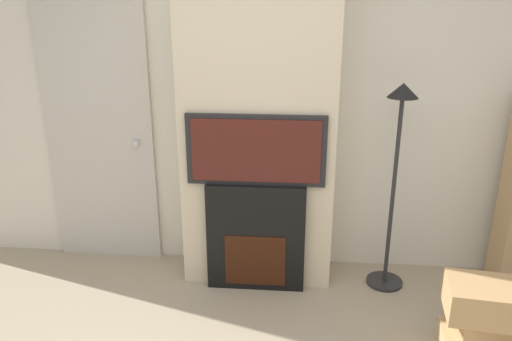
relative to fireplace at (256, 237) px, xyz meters
name	(u,v)px	position (x,y,z in m)	size (l,w,h in m)	color
wall_back	(261,100)	(0.00, 0.44, 0.94)	(6.00, 0.06, 2.70)	silver
chimney_breast	(258,107)	(0.00, 0.20, 0.94)	(1.11, 0.41, 2.70)	beige
fireplace	(256,237)	(0.00, 0.00, 0.00)	(0.72, 0.15, 0.83)	black
television	(256,150)	(0.00, 0.00, 0.68)	(0.98, 0.07, 0.51)	black
floor_lamp	(396,159)	(0.99, 0.11, 0.60)	(0.27, 0.27, 1.55)	#262628
box_stack	(483,326)	(1.41, -0.74, -0.15)	(0.49, 0.41, 0.53)	tan
entry_door	(100,137)	(-1.28, 0.38, 0.63)	(0.86, 0.09, 2.10)	#BCB7AD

